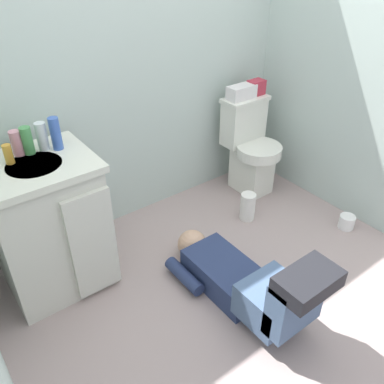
{
  "coord_description": "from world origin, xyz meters",
  "views": [
    {
      "loc": [
        -1.21,
        -1.22,
        1.83
      ],
      "look_at": [
        0.05,
        0.45,
        0.45
      ],
      "focal_mm": 37.84,
      "sensor_mm": 36.0,
      "label": 1
    }
  ],
  "objects_px": {
    "person_plumber": "(247,282)",
    "bottle_green": "(27,141)",
    "tissue_box": "(241,92)",
    "paper_towel_roll": "(248,207)",
    "faucet": "(21,144)",
    "toiletry_bag": "(256,87)",
    "toilet_paper_roll": "(347,222)",
    "bottle_clear": "(42,136)",
    "bottle_blue": "(56,134)",
    "toilet": "(250,147)",
    "bottle_pink": "(17,143)",
    "bottle_amber": "(8,154)",
    "vanity_cabinet": "(49,225)"
  },
  "relations": [
    {
      "from": "person_plumber",
      "to": "bottle_green",
      "type": "xyz_separation_m",
      "value": [
        -0.74,
        0.94,
        0.72
      ]
    },
    {
      "from": "tissue_box",
      "to": "paper_towel_roll",
      "type": "height_order",
      "value": "tissue_box"
    },
    {
      "from": "faucet",
      "to": "toiletry_bag",
      "type": "height_order",
      "value": "faucet"
    },
    {
      "from": "faucet",
      "to": "toilet_paper_roll",
      "type": "height_order",
      "value": "faucet"
    },
    {
      "from": "tissue_box",
      "to": "bottle_clear",
      "type": "bearing_deg",
      "value": -177.77
    },
    {
      "from": "faucet",
      "to": "paper_towel_roll",
      "type": "height_order",
      "value": "faucet"
    },
    {
      "from": "toiletry_bag",
      "to": "tissue_box",
      "type": "bearing_deg",
      "value": 180.0
    },
    {
      "from": "bottle_blue",
      "to": "toilet",
      "type": "bearing_deg",
      "value": 0.22
    },
    {
      "from": "toilet",
      "to": "bottle_pink",
      "type": "bearing_deg",
      "value": 178.25
    },
    {
      "from": "toiletry_bag",
      "to": "bottle_blue",
      "type": "relative_size",
      "value": 0.7
    },
    {
      "from": "bottle_pink",
      "to": "bottle_clear",
      "type": "bearing_deg",
      "value": -8.42
    },
    {
      "from": "person_plumber",
      "to": "tissue_box",
      "type": "distance_m",
      "value": 1.44
    },
    {
      "from": "faucet",
      "to": "bottle_pink",
      "type": "distance_m",
      "value": 0.03
    },
    {
      "from": "toilet",
      "to": "paper_towel_roll",
      "type": "distance_m",
      "value": 0.51
    },
    {
      "from": "paper_towel_roll",
      "to": "faucet",
      "type": "bearing_deg",
      "value": 164.1
    },
    {
      "from": "toiletry_bag",
      "to": "bottle_clear",
      "type": "xyz_separation_m",
      "value": [
        -1.65,
        -0.06,
        0.09
      ]
    },
    {
      "from": "bottle_amber",
      "to": "bottle_pink",
      "type": "xyz_separation_m",
      "value": [
        0.07,
        0.06,
        0.02
      ]
    },
    {
      "from": "toilet",
      "to": "bottle_blue",
      "type": "bearing_deg",
      "value": -179.78
    },
    {
      "from": "tissue_box",
      "to": "paper_towel_roll",
      "type": "bearing_deg",
      "value": -121.88
    },
    {
      "from": "bottle_pink",
      "to": "bottle_clear",
      "type": "xyz_separation_m",
      "value": [
        0.13,
        -0.02,
        0.01
      ]
    },
    {
      "from": "bottle_amber",
      "to": "paper_towel_roll",
      "type": "xyz_separation_m",
      "value": [
        1.44,
        -0.31,
        -0.77
      ]
    },
    {
      "from": "tissue_box",
      "to": "bottle_green",
      "type": "xyz_separation_m",
      "value": [
        -1.58,
        -0.06,
        0.09
      ]
    },
    {
      "from": "bottle_blue",
      "to": "toilet_paper_roll",
      "type": "distance_m",
      "value": 2.06
    },
    {
      "from": "bottle_clear",
      "to": "paper_towel_roll",
      "type": "height_order",
      "value": "bottle_clear"
    },
    {
      "from": "toilet",
      "to": "faucet",
      "type": "height_order",
      "value": "faucet"
    },
    {
      "from": "person_plumber",
      "to": "bottle_clear",
      "type": "distance_m",
      "value": 1.36
    },
    {
      "from": "vanity_cabinet",
      "to": "bottle_amber",
      "type": "bearing_deg",
      "value": 143.47
    },
    {
      "from": "faucet",
      "to": "toiletry_bag",
      "type": "distance_m",
      "value": 1.75
    },
    {
      "from": "faucet",
      "to": "toilet_paper_roll",
      "type": "xyz_separation_m",
      "value": [
        1.84,
        -0.9,
        -0.82
      ]
    },
    {
      "from": "faucet",
      "to": "toiletry_bag",
      "type": "relative_size",
      "value": 0.81
    },
    {
      "from": "bottle_pink",
      "to": "person_plumber",
      "type": "bearing_deg",
      "value": -50.42
    },
    {
      "from": "faucet",
      "to": "bottle_green",
      "type": "distance_m",
      "value": 0.05
    },
    {
      "from": "bottle_amber",
      "to": "bottle_clear",
      "type": "distance_m",
      "value": 0.2
    },
    {
      "from": "faucet",
      "to": "paper_towel_roll",
      "type": "distance_m",
      "value": 1.59
    },
    {
      "from": "toiletry_bag",
      "to": "bottle_amber",
      "type": "bearing_deg",
      "value": -176.76
    },
    {
      "from": "tissue_box",
      "to": "toilet_paper_roll",
      "type": "bearing_deg",
      "value": -75.45
    },
    {
      "from": "bottle_green",
      "to": "bottle_clear",
      "type": "height_order",
      "value": "bottle_clear"
    },
    {
      "from": "bottle_clear",
      "to": "paper_towel_roll",
      "type": "distance_m",
      "value": 1.51
    },
    {
      "from": "person_plumber",
      "to": "tissue_box",
      "type": "bearing_deg",
      "value": 50.32
    },
    {
      "from": "toilet",
      "to": "bottle_green",
      "type": "relative_size",
      "value": 5.05
    },
    {
      "from": "toilet_paper_roll",
      "to": "bottle_blue",
      "type": "bearing_deg",
      "value": 153.74
    },
    {
      "from": "bottle_amber",
      "to": "bottle_green",
      "type": "xyz_separation_m",
      "value": [
        0.12,
        0.05,
        0.02
      ]
    },
    {
      "from": "toilet_paper_roll",
      "to": "toilet",
      "type": "bearing_deg",
      "value": 103.16
    },
    {
      "from": "toiletry_bag",
      "to": "paper_towel_roll",
      "type": "height_order",
      "value": "toiletry_bag"
    },
    {
      "from": "person_plumber",
      "to": "toiletry_bag",
      "type": "height_order",
      "value": "toiletry_bag"
    },
    {
      "from": "paper_towel_roll",
      "to": "person_plumber",
      "type": "bearing_deg",
      "value": -134.24
    },
    {
      "from": "vanity_cabinet",
      "to": "toilet_paper_roll",
      "type": "relative_size",
      "value": 7.45
    },
    {
      "from": "toilet",
      "to": "paper_towel_roll",
      "type": "relative_size",
      "value": 3.54
    },
    {
      "from": "person_plumber",
      "to": "paper_towel_roll",
      "type": "height_order",
      "value": "person_plumber"
    },
    {
      "from": "bottle_amber",
      "to": "toilet_paper_roll",
      "type": "relative_size",
      "value": 0.94
    }
  ]
}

